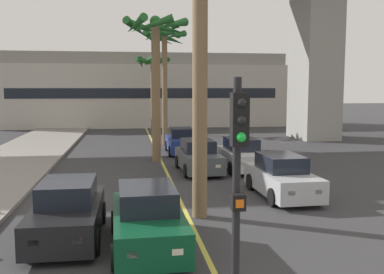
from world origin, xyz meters
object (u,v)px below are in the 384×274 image
object	(u,v)px
car_queue_front	(182,142)
car_queue_fourth	(282,177)
palm_tree_far_median	(153,70)
car_queue_third	(68,212)
car_queue_fifth	(198,157)
palm_tree_farthest_median	(156,49)
car_queue_second	(242,155)
car_queue_sixth	(148,220)
palm_tree_near_median	(164,52)
traffic_light_median_near	(238,180)

from	to	relation	value
car_queue_front	car_queue_fourth	distance (m)	11.71
palm_tree_far_median	car_queue_third	bearing A→B (deg)	-98.11
car_queue_fourth	palm_tree_far_median	size ratio (longest dim) A/B	0.61
car_queue_fifth	palm_tree_farthest_median	world-z (taller)	palm_tree_farthest_median
car_queue_front	car_queue_fourth	world-z (taller)	same
car_queue_fifth	palm_tree_farthest_median	size ratio (longest dim) A/B	0.53
car_queue_second	car_queue_fourth	xyz separation A→B (m)	(0.08, -5.53, 0.00)
car_queue_sixth	palm_tree_near_median	bearing A→B (deg)	83.86
car_queue_front	car_queue_fifth	distance (m)	6.24
car_queue_fourth	palm_tree_far_median	xyz separation A→B (m)	(-3.41, 23.63, 4.87)
car_queue_second	palm_tree_farthest_median	size ratio (longest dim) A/B	0.52
car_queue_third	car_queue_sixth	xyz separation A→B (m)	(2.09, -1.00, 0.00)
car_queue_fourth	car_queue_sixth	distance (m)	6.95
car_queue_third	car_queue_fourth	size ratio (longest dim) A/B	0.99
car_queue_third	palm_tree_far_median	world-z (taller)	palm_tree_far_median
car_queue_fifth	palm_tree_farthest_median	distance (m)	6.48
palm_tree_far_median	car_queue_front	bearing A→B (deg)	-85.06
car_queue_sixth	palm_tree_far_median	bearing A→B (deg)	86.37
car_queue_fifth	traffic_light_median_near	size ratio (longest dim) A/B	0.99
car_queue_front	palm_tree_far_median	world-z (taller)	palm_tree_far_median
car_queue_third	car_queue_fifth	size ratio (longest dim) A/B	0.99
car_queue_second	car_queue_fifth	world-z (taller)	same
car_queue_fifth	palm_tree_farthest_median	bearing A→B (deg)	119.55
car_queue_front	palm_tree_farthest_median	bearing A→B (deg)	-119.35
car_queue_second	car_queue_sixth	xyz separation A→B (m)	(-5.12, -10.14, 0.00)
traffic_light_median_near	palm_tree_far_median	distance (m)	33.17
car_queue_second	car_queue_fourth	bearing A→B (deg)	-89.13
car_queue_fifth	car_queue_second	bearing A→B (deg)	7.75
car_queue_third	palm_tree_farthest_median	xyz separation A→B (m)	(3.20, 12.00, 5.37)
car_queue_second	palm_tree_farthest_median	xyz separation A→B (m)	(-4.01, 2.85, 5.37)
car_queue_third	car_queue_front	bearing A→B (deg)	71.90
car_queue_front	car_queue_fourth	bearing A→B (deg)	-78.39
car_queue_sixth	palm_tree_far_median	world-z (taller)	palm_tree_far_median
palm_tree_near_median	car_queue_sixth	bearing A→B (deg)	-96.14
car_queue_fifth	palm_tree_far_median	xyz separation A→B (m)	(-1.10, 18.40, 4.87)
palm_tree_near_median	palm_tree_farthest_median	size ratio (longest dim) A/B	1.03
car_queue_sixth	palm_tree_far_median	distance (m)	28.72
palm_tree_near_median	palm_tree_farthest_median	distance (m)	7.18
car_queue_front	palm_tree_far_median	bearing A→B (deg)	94.94
car_queue_sixth	palm_tree_near_median	size ratio (longest dim) A/B	0.51
palm_tree_near_median	palm_tree_far_median	bearing A→B (deg)	92.57
car_queue_fourth	palm_tree_far_median	distance (m)	24.37
car_queue_front	traffic_light_median_near	distance (m)	21.04
car_queue_fifth	traffic_light_median_near	xyz separation A→B (m)	(-1.79, -14.63, 1.99)
traffic_light_median_near	palm_tree_near_median	distance (m)	25.19
palm_tree_near_median	palm_tree_far_median	world-z (taller)	palm_tree_near_median
car_queue_fifth	traffic_light_median_near	world-z (taller)	traffic_light_median_near
traffic_light_median_near	palm_tree_farthest_median	size ratio (longest dim) A/B	0.54
car_queue_front	car_queue_fifth	xyz separation A→B (m)	(0.05, -6.24, 0.00)
traffic_light_median_near	palm_tree_farthest_median	distance (m)	18.10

